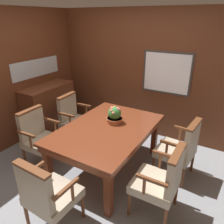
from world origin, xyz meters
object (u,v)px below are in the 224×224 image
at_px(chair_left_far, 74,117).
at_px(chair_left_near, 39,136).
at_px(chair_right_near, 162,180).
at_px(potted_plant, 114,116).
at_px(dining_table, 107,133).
at_px(chair_right_far, 181,147).
at_px(sideboard_cabinet, 49,109).
at_px(chair_head_near, 47,193).

bearing_deg(chair_left_far, chair_left_near, 174.32).
xyz_separation_m(chair_left_near, chair_right_near, (2.05, -0.00, 0.00)).
height_order(chair_left_near, potted_plant, potted_plant).
relative_size(dining_table, chair_left_far, 1.87).
bearing_deg(dining_table, potted_plant, 86.87).
xyz_separation_m(chair_left_far, chair_right_near, (2.02, -0.83, 0.00)).
relative_size(chair_right_far, sideboard_cabinet, 0.85).
bearing_deg(chair_left_near, dining_table, -69.19).
distance_m(chair_head_near, sideboard_cabinet, 2.43).
distance_m(chair_right_far, sideboard_cabinet, 2.72).
bearing_deg(chair_head_near, chair_right_near, -138.09).
bearing_deg(dining_table, chair_head_near, -89.27).
height_order(chair_right_far, potted_plant, potted_plant).
relative_size(chair_left_near, chair_right_near, 1.00).
xyz_separation_m(chair_head_near, chair_left_far, (-1.01, 1.68, 0.00)).
distance_m(dining_table, chair_head_near, 1.28).
xyz_separation_m(chair_head_near, potted_plant, (-0.00, 1.48, 0.35)).
relative_size(chair_head_near, sideboard_cabinet, 0.85).
distance_m(chair_left_near, chair_left_far, 0.83).
relative_size(chair_right_near, sideboard_cabinet, 0.85).
bearing_deg(chair_right_near, chair_left_near, -90.46).
distance_m(dining_table, sideboard_cabinet, 1.75).
bearing_deg(chair_head_near, dining_table, -87.49).
relative_size(chair_left_far, sideboard_cabinet, 0.85).
xyz_separation_m(chair_head_near, sideboard_cabinet, (-1.71, 1.72, 0.00)).
height_order(chair_head_near, chair_left_far, same).
distance_m(chair_left_near, sideboard_cabinet, 1.10).
bearing_deg(sideboard_cabinet, chair_right_far, -1.30).
distance_m(chair_head_near, chair_right_near, 1.31).
bearing_deg(dining_table, chair_left_far, 157.82).
height_order(dining_table, sideboard_cabinet, sideboard_cabinet).
bearing_deg(chair_head_near, chair_left_far, -57.06).
relative_size(chair_head_near, chair_left_far, 1.00).
xyz_separation_m(dining_table, sideboard_cabinet, (-1.69, 0.45, -0.14)).
xyz_separation_m(dining_table, chair_right_near, (1.02, -0.43, -0.14)).
xyz_separation_m(chair_left_near, sideboard_cabinet, (-0.65, 0.88, 0.00)).
distance_m(chair_right_far, chair_right_near, 0.82).
bearing_deg(potted_plant, chair_right_near, -32.09).
relative_size(chair_right_far, potted_plant, 3.42).
height_order(chair_left_near, sideboard_cabinet, sideboard_cabinet).
distance_m(chair_head_near, chair_left_near, 1.35).
distance_m(dining_table, potted_plant, 0.30).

